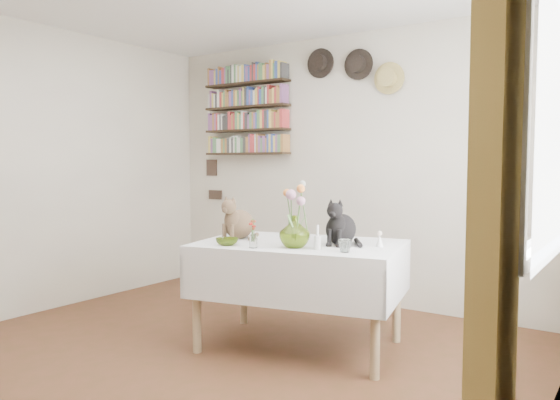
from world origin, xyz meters
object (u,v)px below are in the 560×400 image
Objects in this scene: black_cat at (341,221)px; bookshelf_unit at (247,111)px; dining_table at (300,269)px; tabby_cat at (239,216)px; flower_vase at (295,231)px.

bookshelf_unit reaches higher than black_cat.
tabby_cat is at bearing -172.05° from dining_table.
black_cat is at bearing 11.09° from tabby_cat.
dining_table is 7.34× the size of flower_vase.
tabby_cat is (-0.49, -0.07, 0.35)m from dining_table.
dining_table is 2.34m from bookshelf_unit.
bookshelf_unit reaches higher than tabby_cat.
bookshelf_unit reaches higher than dining_table.
tabby_cat is 0.59m from flower_vase.
flower_vase is 0.21× the size of bookshelf_unit.
tabby_cat is 1.92m from bookshelf_unit.
bookshelf_unit is (-1.47, 1.30, 1.28)m from dining_table.
tabby_cat is at bearing 166.93° from flower_vase.
flower_vase is at bearing -43.85° from bookshelf_unit.
black_cat is (0.28, 0.09, 0.35)m from dining_table.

